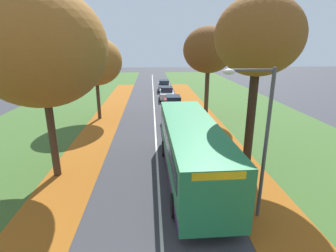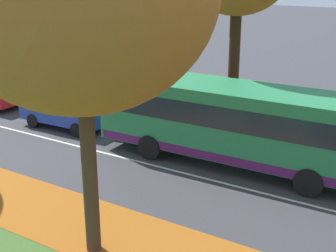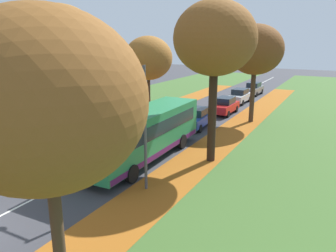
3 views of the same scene
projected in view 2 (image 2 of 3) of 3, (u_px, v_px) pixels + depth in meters
The scene contains 6 objects.
leaf_litter_left at pixel (39, 208), 14.39m from camera, with size 2.80×60.00×0.00m, color #9E5619.
grass_verge_right at pixel (139, 89), 28.49m from camera, with size 12.00×90.00×0.01m, color #3D6028.
leaf_litter_right at pixel (187, 126), 21.78m from camera, with size 2.80×60.00×0.00m, color #9E5619.
road_centre_line at pixel (21, 132), 21.09m from camera, with size 0.12×80.00×0.01m, color silver.
bus at pixel (233, 121), 17.14m from camera, with size 2.79×10.44×2.98m.
car_blue_lead at pixel (65, 110), 21.50m from camera, with size 1.91×4.26×1.62m.
Camera 2 is at (-13.38, 3.84, 7.00)m, focal length 50.00 mm.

